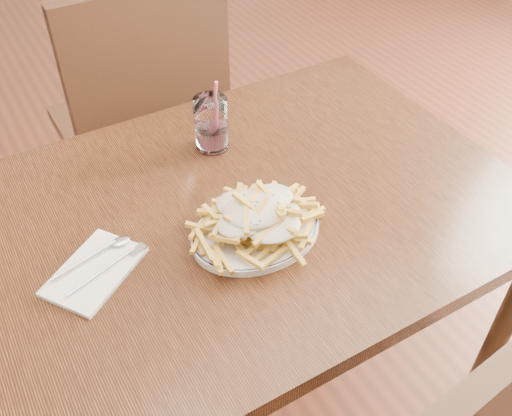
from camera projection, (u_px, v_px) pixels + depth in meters
floor at (235, 401)px, 1.64m from camera, size 7.00×7.00×0.00m
table at (228, 237)px, 1.19m from camera, size 1.20×0.80×0.75m
chair_far at (144, 116)px, 1.73m from camera, size 0.46×0.46×0.99m
fries_plate at (256, 232)px, 1.08m from camera, size 0.27×0.24×0.02m
loaded_fries at (256, 214)px, 1.05m from camera, size 0.25×0.21×0.07m
napkin at (95, 271)px, 1.01m from camera, size 0.21×0.19×0.01m
cutlery at (93, 266)px, 1.01m from camera, size 0.18×0.11×0.01m
water_glass at (212, 127)px, 1.26m from camera, size 0.08×0.08×0.17m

